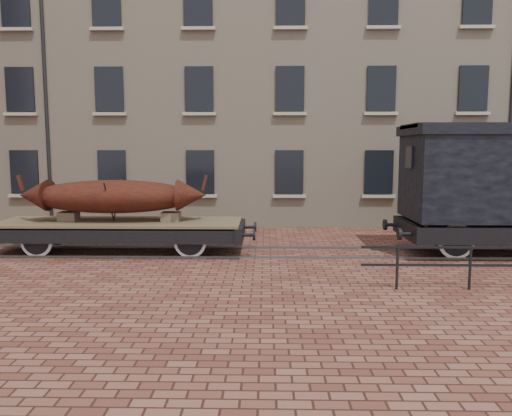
{
  "coord_description": "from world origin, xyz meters",
  "views": [
    {
      "loc": [
        0.1,
        -14.65,
        3.1
      ],
      "look_at": [
        -0.22,
        0.5,
        1.3
      ],
      "focal_mm": 35.0,
      "sensor_mm": 36.0,
      "label": 1
    }
  ],
  "objects": [
    {
      "name": "rail_track",
      "position": [
        0.0,
        0.0,
        0.03
      ],
      "size": [
        30.0,
        1.52,
        0.06
      ],
      "color": "#59595E",
      "rests_on": "ground"
    },
    {
      "name": "iron_boat",
      "position": [
        -4.46,
        -0.0,
        1.7
      ],
      "size": [
        5.64,
        1.69,
        1.39
      ],
      "color": "#4D180C",
      "rests_on": "flatcar_wagon"
    },
    {
      "name": "flatcar_wagon",
      "position": [
        -4.28,
        -0.0,
        0.77
      ],
      "size": [
        8.15,
        2.21,
        1.23
      ],
      "color": "brown",
      "rests_on": "ground"
    },
    {
      "name": "ground",
      "position": [
        0.0,
        0.0,
        0.0
      ],
      "size": [
        90.0,
        90.0,
        0.0
      ],
      "primitive_type": "plane",
      "color": "#532921"
    },
    {
      "name": "warehouse_cream",
      "position": [
        3.0,
        9.99,
        7.0
      ],
      "size": [
        40.0,
        10.19,
        14.0
      ],
      "color": "#BFAB90",
      "rests_on": "ground"
    }
  ]
}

